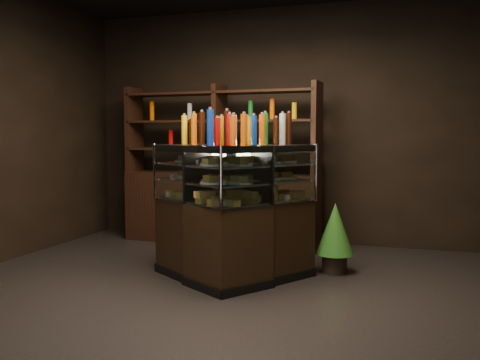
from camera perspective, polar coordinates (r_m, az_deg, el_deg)
name	(u,v)px	position (r m, az deg, el deg)	size (l,w,h in m)	color
ground	(201,294)	(4.79, -4.19, -11.99)	(5.00, 5.00, 0.00)	black
room_shell	(199,69)	(4.61, -4.34, 11.74)	(5.02, 5.02, 3.01)	black
display_case	(231,234)	(5.11, -0.98, -5.83)	(1.60, 1.32, 1.30)	black
food_display	(231,176)	(5.03, -0.99, 0.38)	(1.26, 1.02, 0.41)	#B38940
bottles_top	(231,130)	(5.02, -0.99, 5.36)	(1.09, 0.88, 0.30)	#147223
potted_conifer	(335,228)	(5.45, 10.11, -5.02)	(0.37, 0.37, 0.80)	black
back_shelving	(220,196)	(6.75, -2.18, -1.77)	(2.55, 0.54, 2.00)	black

